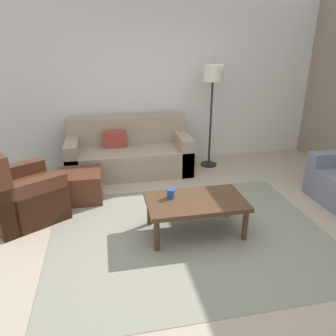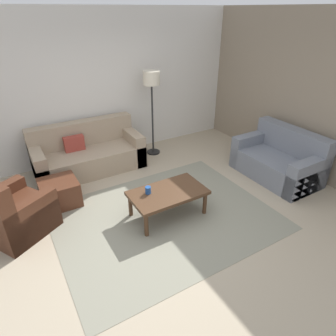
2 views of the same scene
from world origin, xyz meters
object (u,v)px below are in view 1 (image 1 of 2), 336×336
coffee_table (196,204)px  cup (171,194)px  couch_main (129,154)px  armchair_leather (18,197)px  ottoman (81,186)px  lamp_standing (213,84)px

coffee_table → cup: cup is taller
couch_main → armchair_leather: size_ratio=1.80×
ottoman → lamp_standing: (2.14, 0.90, 1.21)m
ottoman → lamp_standing: lamp_standing is taller
couch_main → armchair_leather: 1.99m
lamp_standing → coffee_table: bearing=-112.3°
coffee_table → lamp_standing: lamp_standing is taller
couch_main → coffee_table: size_ratio=1.80×
couch_main → ottoman: couch_main is taller
armchair_leather → cup: bearing=-18.4°
couch_main → cup: bearing=-81.1°
armchair_leather → ottoman: 0.83m
couch_main → coffee_table: bearing=-74.4°
lamp_standing → couch_main: bearing=178.3°
cup → lamp_standing: (1.09, 1.91, 0.95)m
armchair_leather → cup: 1.86m
ottoman → cup: (1.05, -1.01, 0.26)m
ottoman → cup: 1.48m
armchair_leather → coffee_table: size_ratio=1.00×
couch_main → cup: size_ratio=18.78×
couch_main → armchair_leather: armchair_leather is taller
armchair_leather → ottoman: bearing=30.8°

